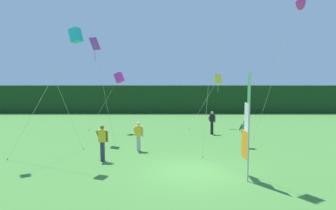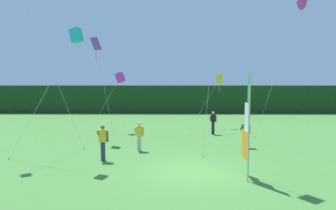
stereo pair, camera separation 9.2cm
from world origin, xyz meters
name	(u,v)px [view 1 (the left image)]	position (x,y,z in m)	size (l,w,h in m)	color
ground_plane	(190,171)	(0.00, 0.00, 0.00)	(120.00, 120.00, 0.00)	#478438
distant_treeline	(176,99)	(0.00, 22.82, 1.67)	(80.00, 2.40, 3.35)	#193819
banner_flag	(247,128)	(2.17, -0.98, 2.04)	(0.06, 1.03, 4.26)	#B7B7BC
person_near_banner	(212,122)	(2.28, 8.43, 0.90)	(0.55, 0.48, 1.68)	black
person_mid_field	(103,142)	(-4.12, 1.51, 0.95)	(0.55, 0.48, 1.77)	#2D334C
person_far_left	(245,133)	(3.56, 4.37, 0.86)	(0.55, 0.48, 1.61)	brown
person_far_right	(139,136)	(-2.57, 3.50, 0.86)	(0.55, 0.48, 1.62)	#B7B2A3
kite_purple_diamond_1	(96,49)	(-5.56, 6.30, 5.96)	(2.03, 2.60, 6.67)	brown
kite_magenta_box_2	(120,78)	(-4.67, 9.65, 4.14)	(2.93, 0.74, 4.57)	brown
kite_yellow_diamond_3	(217,81)	(3.18, 11.81, 3.88)	(2.82, 1.45, 4.47)	brown
kite_magenta_delta_4	(298,2)	(5.97, 3.43, 8.06)	(1.31, 4.15, 8.55)	brown
kite_cyan_box_6	(76,36)	(-5.19, 1.21, 5.96)	(4.05, 0.79, 6.34)	brown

